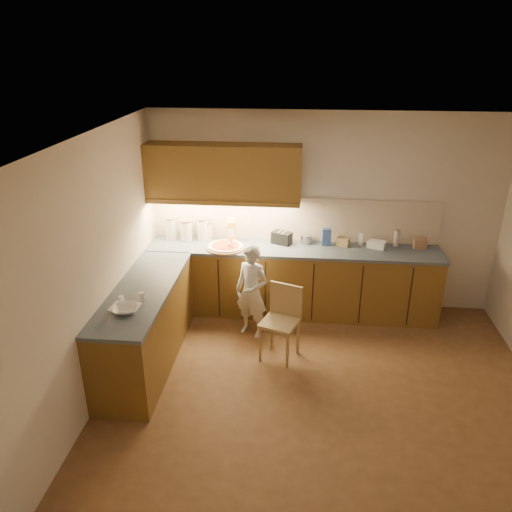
% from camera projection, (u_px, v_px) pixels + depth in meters
% --- Properties ---
extents(room, '(4.54, 4.50, 2.62)m').
position_uv_depth(room, '(331.00, 243.00, 4.51)').
color(room, brown).
rests_on(room, ground).
extents(l_counter, '(3.77, 2.62, 0.92)m').
position_uv_depth(l_counter, '(247.00, 294.00, 6.22)').
color(l_counter, brown).
rests_on(l_counter, ground).
extents(backsplash, '(3.75, 0.02, 0.58)m').
position_uv_depth(backsplash, '(294.00, 219.00, 6.54)').
color(backsplash, beige).
rests_on(backsplash, l_counter).
extents(upper_cabinets, '(1.95, 0.36, 0.73)m').
position_uv_depth(upper_cabinets, '(223.00, 172.00, 6.22)').
color(upper_cabinets, brown).
rests_on(upper_cabinets, ground).
extents(pizza_on_board, '(0.50, 0.50, 0.20)m').
position_uv_depth(pizza_on_board, '(226.00, 247.00, 6.37)').
color(pizza_on_board, '#A07750').
rests_on(pizza_on_board, l_counter).
extents(child, '(0.50, 0.43, 1.17)m').
position_uv_depth(child, '(252.00, 292.00, 6.00)').
color(child, silver).
rests_on(child, ground).
extents(wooden_chair, '(0.49, 0.49, 0.86)m').
position_uv_depth(wooden_chair, '(282.00, 316.00, 5.63)').
color(wooden_chair, tan).
rests_on(wooden_chair, ground).
extents(mixing_bowl, '(0.31, 0.31, 0.06)m').
position_uv_depth(mixing_bowl, '(126.00, 310.00, 4.86)').
color(mixing_bowl, white).
rests_on(mixing_bowl, l_counter).
extents(canister_a, '(0.15, 0.15, 0.31)m').
position_uv_depth(canister_a, '(171.00, 228.00, 6.61)').
color(canister_a, silver).
rests_on(canister_a, l_counter).
extents(canister_b, '(0.16, 0.16, 0.29)m').
position_uv_depth(canister_b, '(186.00, 230.00, 6.58)').
color(canister_b, silver).
rests_on(canister_b, l_counter).
extents(canister_c, '(0.16, 0.16, 0.30)m').
position_uv_depth(canister_c, '(203.00, 229.00, 6.60)').
color(canister_c, white).
rests_on(canister_c, l_counter).
extents(canister_d, '(0.15, 0.15, 0.25)m').
position_uv_depth(canister_d, '(207.00, 230.00, 6.63)').
color(canister_d, silver).
rests_on(canister_d, l_counter).
extents(oil_jug, '(0.13, 0.11, 0.33)m').
position_uv_depth(oil_jug, '(232.00, 231.00, 6.53)').
color(oil_jug, gold).
rests_on(oil_jug, l_counter).
extents(toaster, '(0.29, 0.23, 0.16)m').
position_uv_depth(toaster, '(282.00, 238.00, 6.49)').
color(toaster, black).
rests_on(toaster, l_counter).
extents(steel_pot, '(0.16, 0.16, 0.12)m').
position_uv_depth(steel_pot, '(306.00, 239.00, 6.51)').
color(steel_pot, '#AAAAAE').
rests_on(steel_pot, l_counter).
extents(blue_box, '(0.12, 0.08, 0.22)m').
position_uv_depth(blue_box, '(326.00, 237.00, 6.43)').
color(blue_box, '#324E96').
rests_on(blue_box, l_counter).
extents(card_box_a, '(0.18, 0.16, 0.11)m').
position_uv_depth(card_box_a, '(343.00, 242.00, 6.44)').
color(card_box_a, tan).
rests_on(card_box_a, l_counter).
extents(white_bottle, '(0.07, 0.07, 0.16)m').
position_uv_depth(white_bottle, '(361.00, 239.00, 6.45)').
color(white_bottle, white).
rests_on(white_bottle, l_counter).
extents(flat_pack, '(0.26, 0.22, 0.09)m').
position_uv_depth(flat_pack, '(377.00, 244.00, 6.38)').
color(flat_pack, white).
rests_on(flat_pack, l_counter).
extents(tall_jar, '(0.07, 0.07, 0.23)m').
position_uv_depth(tall_jar, '(397.00, 238.00, 6.40)').
color(tall_jar, beige).
rests_on(tall_jar, l_counter).
extents(card_box_b, '(0.16, 0.13, 0.13)m').
position_uv_depth(card_box_b, '(420.00, 243.00, 6.37)').
color(card_box_b, tan).
rests_on(card_box_b, l_counter).
extents(dough_cloth, '(0.29, 0.24, 0.02)m').
position_uv_depth(dough_cloth, '(125.00, 307.00, 4.95)').
color(dough_cloth, white).
rests_on(dough_cloth, l_counter).
extents(spice_jar_a, '(0.07, 0.07, 0.07)m').
position_uv_depth(spice_jar_a, '(121.00, 299.00, 5.04)').
color(spice_jar_a, white).
rests_on(spice_jar_a, l_counter).
extents(spice_jar_b, '(0.06, 0.06, 0.08)m').
position_uv_depth(spice_jar_b, '(141.00, 296.00, 5.09)').
color(spice_jar_b, white).
rests_on(spice_jar_b, l_counter).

